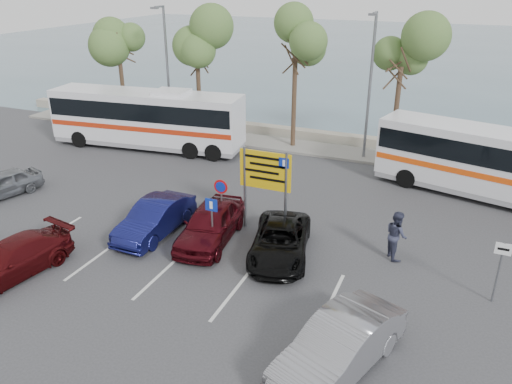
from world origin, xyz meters
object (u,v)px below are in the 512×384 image
at_px(car_red, 211,224).
at_px(street_lamp_right, 370,80).
at_px(pedestrian_far, 396,235).
at_px(car_maroon, 11,259).
at_px(car_silver_a, 2,184).
at_px(direction_sign, 265,177).
at_px(car_blue, 155,218).
at_px(coach_bus_right, 500,167).
at_px(coach_bus_left, 147,121).
at_px(street_lamp_left, 167,65).
at_px(suv_black, 280,241).
at_px(car_silver_b, 339,346).

bearing_deg(car_red, street_lamp_right, 66.16).
relative_size(street_lamp_right, pedestrian_far, 4.19).
bearing_deg(car_maroon, street_lamp_right, 72.53).
bearing_deg(car_silver_a, pedestrian_far, 21.29).
bearing_deg(car_red, direction_sign, 38.68).
height_order(direction_sign, car_blue, direction_sign).
bearing_deg(car_silver_a, car_maroon, -23.51).
bearing_deg(coach_bus_right, pedestrian_far, -116.27).
bearing_deg(car_blue, car_silver_a, 177.90).
xyz_separation_m(coach_bus_left, car_red, (9.06, -9.00, -0.94)).
xyz_separation_m(street_lamp_left, coach_bus_right, (19.95, -3.15, -2.96)).
bearing_deg(car_blue, coach_bus_left, 125.61).
distance_m(car_blue, suv_black, 5.39).
relative_size(street_lamp_left, car_blue, 1.86).
bearing_deg(car_silver_b, car_maroon, -160.38).
xyz_separation_m(car_red, pedestrian_far, (7.03, 1.60, 0.19)).
bearing_deg(street_lamp_left, car_blue, -60.69).
xyz_separation_m(coach_bus_right, car_maroon, (-15.95, -13.87, -0.99)).
xyz_separation_m(car_blue, pedestrian_far, (9.43, 1.95, 0.25)).
relative_size(car_silver_a, pedestrian_far, 1.94).
xyz_separation_m(street_lamp_right, car_silver_a, (-15.00, -12.02, -3.97)).
relative_size(coach_bus_left, car_maroon, 2.69).
bearing_deg(car_red, street_lamp_left, 120.94).
height_order(coach_bus_left, coach_bus_right, coach_bus_left).
bearing_deg(car_silver_b, car_red, 162.14).
distance_m(car_silver_a, suv_black, 14.32).
bearing_deg(coach_bus_right, street_lamp_left, 171.02).
height_order(coach_bus_left, car_blue, coach_bus_left).
bearing_deg(street_lamp_right, car_silver_b, -80.45).
relative_size(direction_sign, suv_black, 0.80).
height_order(coach_bus_left, pedestrian_far, coach_bus_left).
bearing_deg(car_red, car_silver_b, -44.35).
distance_m(street_lamp_left, direction_sign, 15.24).
bearing_deg(car_blue, car_red, 8.32).
height_order(car_red, pedestrian_far, pedestrian_far).
distance_m(coach_bus_right, car_silver_a, 23.70).
distance_m(coach_bus_left, coach_bus_right, 19.68).
height_order(car_silver_a, car_maroon, car_maroon).
distance_m(car_silver_a, car_maroon, 7.81).
relative_size(car_blue, car_maroon, 0.96).
bearing_deg(pedestrian_far, car_blue, 70.70).
distance_m(coach_bus_right, pedestrian_far, 8.13).
xyz_separation_m(direction_sign, car_silver_b, (4.86, -6.69, -1.66)).
height_order(direction_sign, coach_bus_right, direction_sign).
relative_size(coach_bus_right, car_silver_b, 2.49).
height_order(street_lamp_left, car_silver_a, street_lamp_left).
bearing_deg(car_silver_a, coach_bus_right, 38.29).
relative_size(direction_sign, car_red, 0.80).
xyz_separation_m(coach_bus_left, car_blue, (6.66, -9.35, -1.00)).
height_order(street_lamp_left, car_blue, street_lamp_left).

